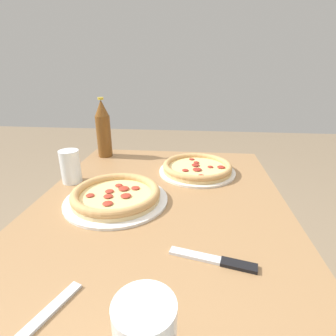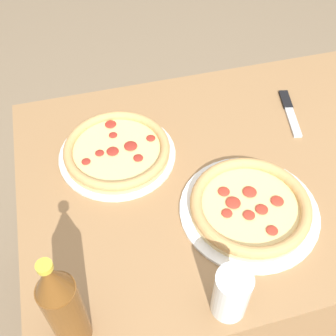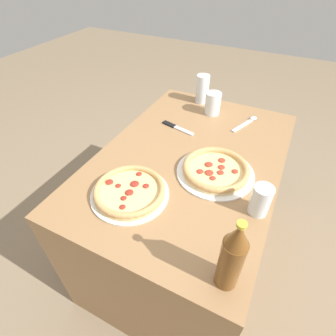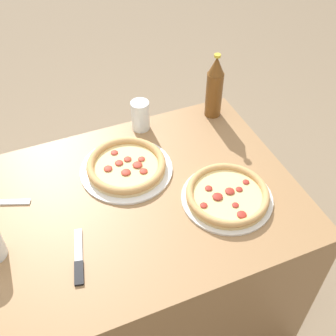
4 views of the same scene
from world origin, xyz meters
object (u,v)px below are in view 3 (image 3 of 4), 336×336
(pizza_salami, at_px, (130,191))
(pizza_veggie, at_px, (216,170))
(glass_cola, at_px, (260,202))
(knife, at_px, (176,127))
(glass_mango_juice, at_px, (202,90))
(glass_water, at_px, (213,104))
(spoon, at_px, (248,122))
(beer_bottle, at_px, (232,257))

(pizza_salami, bearing_deg, pizza_veggie, 135.87)
(glass_cola, xyz_separation_m, knife, (-0.36, -0.48, -0.05))
(glass_cola, distance_m, glass_mango_juice, 0.83)
(glass_water, bearing_deg, glass_mango_juice, -135.26)
(pizza_salami, bearing_deg, glass_mango_juice, -178.05)
(pizza_salami, distance_m, glass_water, 0.72)
(knife, xyz_separation_m, spoon, (-0.21, 0.31, 0.00))
(glass_mango_juice, bearing_deg, glass_water, 44.74)
(pizza_salami, distance_m, knife, 0.49)
(knife, bearing_deg, pizza_veggie, 50.19)
(pizza_veggie, bearing_deg, beer_bottle, 22.33)
(pizza_salami, bearing_deg, beer_bottle, 69.23)
(knife, bearing_deg, spoon, 124.29)
(pizza_veggie, distance_m, pizza_salami, 0.35)
(knife, height_order, spoon, spoon)
(pizza_veggie, relative_size, glass_mango_juice, 1.99)
(glass_water, xyz_separation_m, knife, (0.22, -0.11, -0.05))
(pizza_veggie, height_order, glass_mango_juice, glass_mango_juice)
(spoon, bearing_deg, knife, -55.71)
(pizza_salami, xyz_separation_m, glass_mango_juice, (-0.81, -0.03, 0.05))
(glass_cola, bearing_deg, beer_bottle, -5.31)
(glass_mango_juice, bearing_deg, spoon, 70.38)
(pizza_salami, distance_m, glass_mango_juice, 0.82)
(glass_mango_juice, bearing_deg, pizza_veggie, 26.13)
(pizza_salami, xyz_separation_m, glass_cola, (-0.13, 0.44, 0.03))
(glass_water, bearing_deg, glass_cola, 32.50)
(spoon, bearing_deg, pizza_salami, -21.25)
(pizza_veggie, distance_m, glass_mango_juice, 0.63)
(pizza_salami, height_order, spoon, pizza_salami)
(pizza_salami, relative_size, beer_bottle, 1.12)
(glass_cola, relative_size, glass_mango_juice, 0.74)
(pizza_salami, xyz_separation_m, knife, (-0.49, -0.04, -0.02))
(pizza_veggie, bearing_deg, pizza_salami, -44.13)
(glass_cola, height_order, glass_mango_juice, glass_mango_juice)
(beer_bottle, bearing_deg, knife, -145.02)
(pizza_salami, bearing_deg, spoon, 158.75)
(pizza_veggie, xyz_separation_m, glass_water, (-0.46, -0.18, 0.04))
(knife, distance_m, spoon, 0.38)
(glass_water, bearing_deg, pizza_salami, -5.72)
(pizza_veggie, height_order, knife, pizza_veggie)
(pizza_salami, bearing_deg, knife, -175.49)
(glass_cola, bearing_deg, spoon, -163.71)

